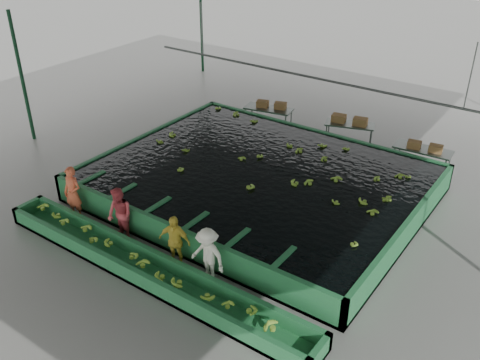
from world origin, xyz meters
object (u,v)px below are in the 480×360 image
Objects in this scene: packing_table_mid at (349,134)px; box_stack_mid at (349,123)px; worker_b at (120,215)px; box_stack_right at (424,150)px; sorting_trough at (148,269)px; packing_table_right at (421,160)px; box_stack_left at (271,108)px; flotation_tank at (258,183)px; worker_c at (174,241)px; worker_a at (73,193)px; packing_table_left at (268,118)px; worker_d at (208,256)px.

packing_table_mid is 1.36× the size of box_stack_mid.
worker_b is 1.40× the size of box_stack_right.
sorting_trough is 5.12× the size of packing_table_right.
packing_table_mid is 1.59× the size of box_stack_right.
box_stack_right reaches higher than packing_table_right.
worker_b reaches higher than box_stack_left.
flotation_tank is 5.34m from packing_table_mid.
packing_table_mid is at bearing 72.05° from worker_c.
worker_a is 0.86× the size of packing_table_right.
worker_b reaches higher than flotation_tank.
worker_c is 1.31× the size of box_stack_right.
box_stack_mid is 3.23m from box_stack_right.
sorting_trough is 10.45m from packing_table_right.
worker_a is at bearing -169.95° from worker_b.
box_stack_mid is at bearing -170.28° from packing_table_mid.
packing_table_left is 1.00× the size of packing_table_right.
packing_table_mid is (-0.65, 9.60, -0.35)m from worker_d.
flotation_tank is 8.61× the size of box_stack_right.
worker_c reaches higher than flotation_tank.
worker_b is 9.92m from packing_table_mid.
worker_c is 0.78× the size of packing_table_right.
worker_a is (-3.75, -4.30, 0.39)m from flotation_tank.
worker_c is at bearing -72.78° from box_stack_left.
worker_a is at bearing -131.10° from flotation_tank.
packing_table_mid is (0.45, 9.60, -0.34)m from worker_c.
box_stack_mid is (0.67, 10.39, 0.59)m from sorting_trough.
worker_d reaches higher than box_stack_mid.
packing_table_right is at bearing 76.57° from worker_d.
sorting_trough is (0.00, -5.10, -0.20)m from flotation_tank.
sorting_trough is at bearing -93.87° from packing_table_mid.
worker_c is 9.61m from packing_table_mid.
packing_table_right is at bearing 53.38° from worker_c.
worker_d is 9.62m from box_stack_mid.
worker_c is at bearing 10.05° from worker_b.
flotation_tank reaches higher than packing_table_mid.
worker_a is 9.14m from packing_table_left.
packing_table_left is at bearing -171.10° from box_stack_mid.
worker_a is (-3.75, 0.80, 0.59)m from sorting_trough.
worker_b is 1.05× the size of worker_d.
worker_d is 0.80× the size of packing_table_left.
box_stack_left is 3.28m from box_stack_mid.
worker_c is 9.61m from packing_table_right.
box_stack_mid is at bearing 72.27° from worker_c.
packing_table_right is 3.18m from box_stack_mid.
box_stack_left is at bearing 177.46° from box_stack_right.
worker_c is 0.78× the size of packing_table_left.
box_stack_right is (0.06, -0.08, 0.44)m from packing_table_right.
worker_c is 9.60m from box_stack_mid.
box_stack_left is at bearing 118.04° from flotation_tank.
box_stack_mid reaches higher than packing_table_right.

